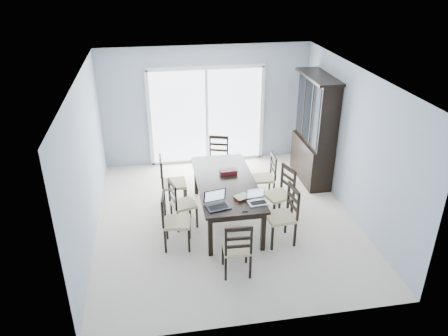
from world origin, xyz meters
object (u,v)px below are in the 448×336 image
Objects in this scene: chair_right_far at (268,172)px; cell_phone at (245,211)px; chair_left_near at (171,215)px; chair_end_near at (237,244)px; chair_right_near at (286,209)px; laptop_dark at (218,204)px; chair_right_mid at (283,188)px; game_box at (228,172)px; china_hutch at (315,131)px; dining_table at (226,185)px; laptop_silver at (258,200)px; chair_left_mid at (178,199)px; chair_end_far at (218,154)px; hot_tub at (174,125)px; chair_left_far at (168,177)px.

chair_right_far is 10.56× the size of cell_phone.
chair_left_near reaches higher than chair_end_near.
chair_right_near is 2.82× the size of laptop_dark.
chair_right_mid reaches higher than game_box.
china_hutch is 1.99× the size of chair_right_mid.
dining_table is 0.32m from game_box.
laptop_silver is at bearing -128.94° from china_hutch.
chair_left_mid is 1.91m from chair_end_far.
chair_end_near is (-1.02, -2.18, 0.02)m from chair_right_far.
chair_end_far is 3.25× the size of laptop_silver.
cell_phone is (0.22, 0.54, 0.20)m from chair_end_near.
cell_phone is (-0.72, -0.19, 0.15)m from chair_right_near.
chair_end_far reaches higher than laptop_silver.
dining_table is 1.13m from chair_right_far.
laptop_dark is at bearing 23.33° from chair_left_mid.
chair_left_near is 1.07× the size of chair_right_far.
chair_end_far is at bearing 135.35° from chair_left_mid.
chair_left_near is (-1.00, -0.65, -0.10)m from dining_table.
hot_tub is (-0.80, 4.61, -0.27)m from cell_phone.
china_hutch reaches higher than game_box.
china_hutch reaches higher than cell_phone.
china_hutch is 3.64m from hot_tub.
chair_left_mid is 2.51× the size of laptop_dark.
dining_table is 2.09× the size of chair_end_near.
chair_right_near is at bearing -119.95° from china_hutch.
cell_phone is 4.68m from hot_tub.
chair_left_near is at bearing -147.88° from china_hutch.
chair_right_near reaches higher than chair_right_far.
chair_left_near reaches higher than cell_phone.
chair_right_far is at bearing 148.80° from chair_end_far.
hot_tub is (-0.42, 4.42, -0.33)m from laptop_dark.
dining_table is 1.01m from cell_phone.
chair_left_mid reaches higher than hot_tub.
chair_end_far is 2.19m from hot_tub.
chair_left_near is at bearing 80.85° from chair_end_far.
hot_tub is (-1.52, 4.42, -0.12)m from chair_right_near.
laptop_silver reaches higher than cell_phone.
chair_right_near reaches higher than game_box.
china_hutch is 1.75m from chair_right_mid.
laptop_silver is (1.37, -0.15, 0.22)m from chair_left_near.
chair_end_near is at bearing -127.32° from china_hutch.
game_box is 0.14× the size of hot_tub.
laptop_dark is at bearing 162.11° from cell_phone.
chair_left_far is at bearing 175.87° from chair_left_mid.
laptop_silver is 4.54m from hot_tub.
china_hutch is 3.54m from chair_end_near.
dining_table is 1.00× the size of hot_tub.
chair_right_near is 1.45m from chair_right_far.
chair_end_far reaches higher than cell_phone.
dining_table is 0.89m from laptop_silver.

